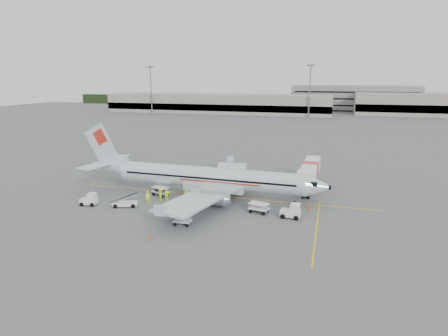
{
  "coord_description": "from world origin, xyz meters",
  "views": [
    {
      "loc": [
        14.84,
        -49.7,
        16.77
      ],
      "look_at": [
        0.0,
        2.0,
        3.8
      ],
      "focal_mm": 30.0,
      "sensor_mm": 36.0,
      "label": 1
    }
  ],
  "objects_px": {
    "aircraft": "(209,164)",
    "belt_loader": "(125,198)",
    "jet_bridge": "(310,175)",
    "tug_fore": "(290,211)",
    "tug_mid": "(174,206)",
    "tug_aft": "(89,199)"
  },
  "relations": [
    {
      "from": "jet_bridge",
      "to": "tug_fore",
      "type": "relative_size",
      "value": 6.44
    },
    {
      "from": "jet_bridge",
      "to": "belt_loader",
      "type": "height_order",
      "value": "jet_bridge"
    },
    {
      "from": "aircraft",
      "to": "tug_aft",
      "type": "distance_m",
      "value": 17.08
    },
    {
      "from": "aircraft",
      "to": "belt_loader",
      "type": "bearing_deg",
      "value": -142.32
    },
    {
      "from": "aircraft",
      "to": "jet_bridge",
      "type": "height_order",
      "value": "aircraft"
    },
    {
      "from": "aircraft",
      "to": "belt_loader",
      "type": "relative_size",
      "value": 8.36
    },
    {
      "from": "aircraft",
      "to": "tug_mid",
      "type": "height_order",
      "value": "aircraft"
    },
    {
      "from": "belt_loader",
      "to": "tug_fore",
      "type": "relative_size",
      "value": 1.79
    },
    {
      "from": "aircraft",
      "to": "belt_loader",
      "type": "distance_m",
      "value": 12.47
    },
    {
      "from": "tug_mid",
      "to": "tug_aft",
      "type": "relative_size",
      "value": 0.88
    },
    {
      "from": "belt_loader",
      "to": "jet_bridge",
      "type": "bearing_deg",
      "value": 15.93
    },
    {
      "from": "belt_loader",
      "to": "tug_fore",
      "type": "bearing_deg",
      "value": -13.12
    },
    {
      "from": "jet_bridge",
      "to": "belt_loader",
      "type": "distance_m",
      "value": 28.01
    },
    {
      "from": "aircraft",
      "to": "tug_mid",
      "type": "relative_size",
      "value": 18.55
    },
    {
      "from": "belt_loader",
      "to": "tug_aft",
      "type": "relative_size",
      "value": 1.96
    },
    {
      "from": "tug_aft",
      "to": "tug_fore",
      "type": "bearing_deg",
      "value": -2.34
    },
    {
      "from": "aircraft",
      "to": "belt_loader",
      "type": "height_order",
      "value": "aircraft"
    },
    {
      "from": "tug_aft",
      "to": "tug_mid",
      "type": "bearing_deg",
      "value": -5.16
    },
    {
      "from": "jet_bridge",
      "to": "tug_fore",
      "type": "distance_m",
      "value": 13.9
    },
    {
      "from": "jet_bridge",
      "to": "belt_loader",
      "type": "bearing_deg",
      "value": -143.75
    },
    {
      "from": "tug_mid",
      "to": "tug_aft",
      "type": "bearing_deg",
      "value": 179.08
    },
    {
      "from": "aircraft",
      "to": "tug_mid",
      "type": "bearing_deg",
      "value": -107.65
    }
  ]
}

